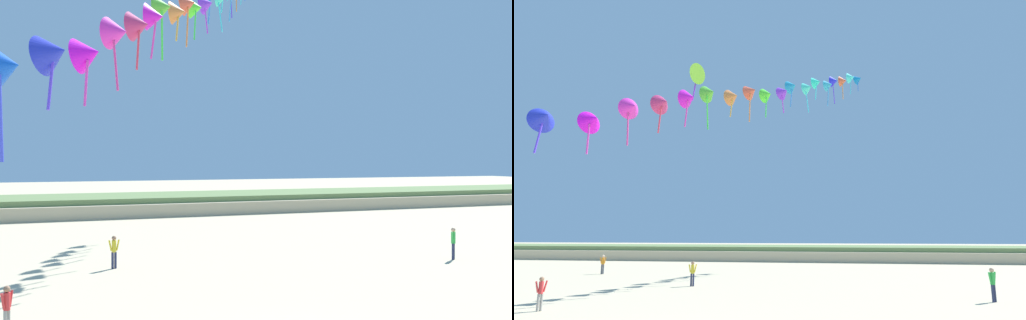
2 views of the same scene
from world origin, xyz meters
The scene contains 5 objects.
dune_ridge centered at (0.00, 41.68, 0.86)m, with size 120.00×11.52×1.73m.
person_near_left centered at (13.34, 10.44, 0.97)m, with size 0.52×0.42×1.69m.
person_near_right centered at (-3.79, 14.12, 0.92)m, with size 0.56×0.22×1.59m.
person_mid_center centered at (-7.77, 5.05, 0.86)m, with size 0.37×0.46×1.49m.
kite_banner_string centered at (0.39, 15.36, 13.57)m, with size 18.64×33.98×21.19m.
Camera 1 is at (-6.26, -12.91, 5.34)m, focal length 38.00 mm.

